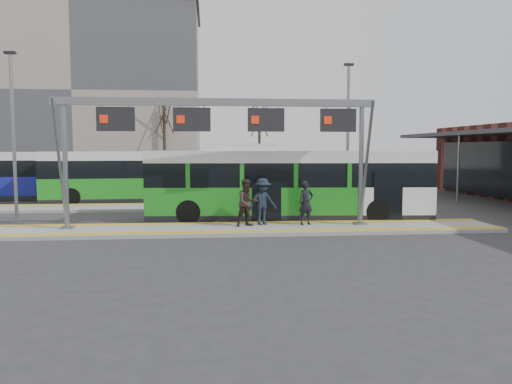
{
  "coord_description": "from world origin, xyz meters",
  "views": [
    {
      "loc": [
        -0.82,
        -20.05,
        3.34
      ],
      "look_at": [
        1.34,
        3.0,
        1.32
      ],
      "focal_mm": 35.0,
      "sensor_mm": 36.0,
      "label": 1
    }
  ],
  "objects_px": {
    "gantry": "(221,125)",
    "passenger_c": "(262,202)",
    "hero_bus": "(287,185)",
    "passenger_a": "(306,203)",
    "passenger_b": "(247,203)"
  },
  "relations": [
    {
      "from": "passenger_a",
      "to": "passenger_b",
      "type": "relative_size",
      "value": 0.95
    },
    {
      "from": "passenger_c",
      "to": "passenger_b",
      "type": "bearing_deg",
      "value": -169.95
    },
    {
      "from": "gantry",
      "to": "passenger_a",
      "type": "distance_m",
      "value": 4.8
    },
    {
      "from": "hero_bus",
      "to": "passenger_c",
      "type": "relative_size",
      "value": 6.71
    },
    {
      "from": "hero_bus",
      "to": "passenger_b",
      "type": "relative_size",
      "value": 6.74
    },
    {
      "from": "passenger_a",
      "to": "gantry",
      "type": "bearing_deg",
      "value": 163.09
    },
    {
      "from": "passenger_a",
      "to": "passenger_c",
      "type": "height_order",
      "value": "passenger_c"
    },
    {
      "from": "gantry",
      "to": "passenger_c",
      "type": "relative_size",
      "value": 6.65
    },
    {
      "from": "passenger_b",
      "to": "hero_bus",
      "type": "bearing_deg",
      "value": 29.11
    },
    {
      "from": "passenger_b",
      "to": "passenger_a",
      "type": "bearing_deg",
      "value": -18.68
    },
    {
      "from": "hero_bus",
      "to": "passenger_c",
      "type": "xyz_separation_m",
      "value": [
        -1.43,
        -2.37,
        -0.5
      ]
    },
    {
      "from": "passenger_c",
      "to": "passenger_a",
      "type": "bearing_deg",
      "value": -24.43
    },
    {
      "from": "gantry",
      "to": "hero_bus",
      "type": "relative_size",
      "value": 0.99
    },
    {
      "from": "gantry",
      "to": "passenger_c",
      "type": "bearing_deg",
      "value": 10.69
    },
    {
      "from": "passenger_b",
      "to": "gantry",
      "type": "bearing_deg",
      "value": 153.96
    }
  ]
}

